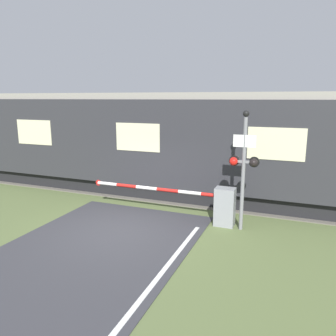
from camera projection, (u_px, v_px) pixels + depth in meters
ground_plane at (120, 230)px, 9.76m from camera, size 80.00×80.00×0.00m
track_bed at (171, 192)px, 13.67m from camera, size 36.00×3.20×0.13m
train at (155, 142)px, 13.50m from camera, size 17.63×3.15×4.05m
crossing_barrier at (214, 204)px, 10.11m from camera, size 4.91×0.44×1.19m
signal_post at (244, 164)px, 9.40m from camera, size 0.87×0.26×3.52m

